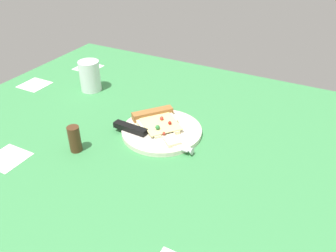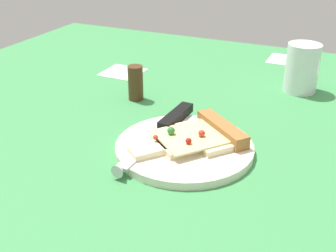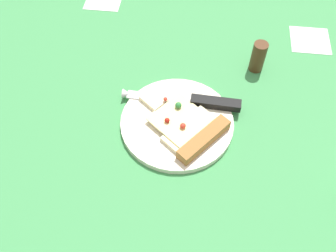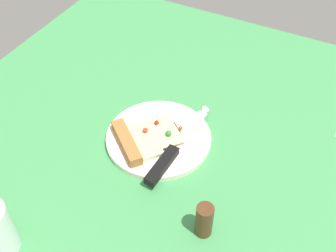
# 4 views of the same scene
# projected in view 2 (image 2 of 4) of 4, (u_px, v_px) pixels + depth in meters

# --- Properties ---
(ground_plane) EXTENTS (1.18, 1.18, 0.03)m
(ground_plane) POSITION_uv_depth(u_px,v_px,m) (150.00, 132.00, 0.79)
(ground_plane) COLOR #3D8C4C
(ground_plane) RESTS_ON ground
(plate) EXTENTS (0.22, 0.22, 0.01)m
(plate) POSITION_uv_depth(u_px,v_px,m) (184.00, 148.00, 0.69)
(plate) COLOR silver
(plate) RESTS_ON ground_plane
(pizza_slice) EXTENTS (0.17, 0.18, 0.03)m
(pizza_slice) POSITION_uv_depth(u_px,v_px,m) (199.00, 136.00, 0.69)
(pizza_slice) COLOR beige
(pizza_slice) RESTS_ON plate
(knife) EXTENTS (0.03, 0.24, 0.02)m
(knife) POSITION_uv_depth(u_px,v_px,m) (164.00, 128.00, 0.72)
(knife) COLOR silver
(knife) RESTS_ON plate
(drinking_glass) EXTENTS (0.07, 0.07, 0.10)m
(drinking_glass) POSITION_uv_depth(u_px,v_px,m) (302.00, 68.00, 0.90)
(drinking_glass) COLOR white
(drinking_glass) RESTS_ON ground_plane
(pepper_shaker) EXTENTS (0.03, 0.03, 0.07)m
(pepper_shaker) POSITION_uv_depth(u_px,v_px,m) (136.00, 83.00, 0.87)
(pepper_shaker) COLOR #4C2D19
(pepper_shaker) RESTS_ON ground_plane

